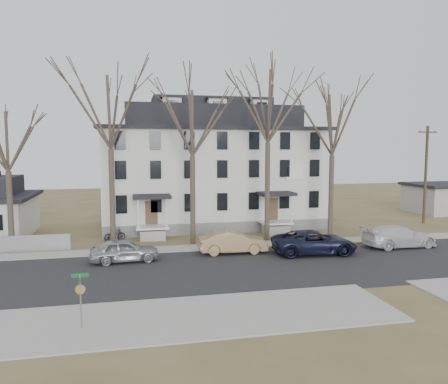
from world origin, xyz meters
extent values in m
plane|color=brown|center=(0.00, 0.00, 0.00)|extent=(120.00, 120.00, 0.00)
cube|color=#27272A|center=(0.00, 2.00, 0.00)|extent=(120.00, 10.00, 0.04)
cube|color=#A09F97|center=(0.00, 8.00, 0.00)|extent=(120.00, 2.00, 0.08)
cube|color=#A09F97|center=(-8.00, -5.00, 0.00)|extent=(20.00, 5.00, 0.08)
cube|color=gold|center=(5.00, 7.10, 0.00)|extent=(14.00, 0.25, 0.06)
cube|color=slate|center=(-2.00, 18.00, 0.50)|extent=(20.00, 10.00, 1.00)
cube|color=silver|center=(-2.00, 18.00, 5.00)|extent=(20.00, 10.00, 8.00)
cube|color=black|center=(-2.00, 18.00, 9.10)|extent=(20.80, 10.80, 0.30)
cube|color=black|center=(-2.00, 18.00, 10.25)|extent=(16.00, 7.00, 2.00)
cube|color=black|center=(-2.00, 18.00, 11.65)|extent=(11.00, 4.50, 0.80)
cube|color=white|center=(-8.00, 12.04, 1.00)|extent=(2.60, 2.00, 0.16)
cube|color=white|center=(2.50, 12.04, 1.00)|extent=(2.60, 2.00, 0.16)
cube|color=white|center=(4.50, 12.92, 5.20)|extent=(1.60, 0.08, 1.20)
cube|color=#A09F97|center=(26.00, 20.00, 1.50)|extent=(8.00, 6.00, 3.00)
cube|color=black|center=(26.00, 20.00, 3.20)|extent=(8.50, 6.50, 0.30)
cylinder|color=#473B31|center=(-11.00, 9.80, 3.64)|extent=(0.40, 0.40, 7.28)
cylinder|color=#473B31|center=(-5.00, 9.80, 3.38)|extent=(0.40, 0.40, 6.76)
cylinder|color=#473B31|center=(1.00, 9.80, 3.90)|extent=(0.40, 0.40, 7.80)
cylinder|color=#473B31|center=(6.50, 9.80, 3.38)|extent=(0.40, 0.40, 6.76)
cylinder|color=#473B31|center=(-18.00, 9.80, 2.86)|extent=(0.40, 0.40, 5.72)
cylinder|color=#3D3023|center=(18.50, 14.00, 4.75)|extent=(0.28, 0.28, 9.50)
cube|color=#3D3023|center=(18.50, 14.00, 8.90)|extent=(2.00, 0.12, 0.12)
imported|color=#9B9FA3|center=(-10.15, 5.14, 0.75)|extent=(4.53, 2.15, 1.50)
imported|color=#927850|center=(-2.76, 5.93, 0.79)|extent=(4.85, 1.84, 1.58)
imported|color=black|center=(2.74, 4.54, 0.81)|extent=(6.06, 3.17, 1.63)
imported|color=silver|center=(9.78, 5.15, 0.80)|extent=(5.57, 2.38, 1.60)
imported|color=black|center=(-10.96, 12.21, 0.42)|extent=(1.61, 0.56, 0.85)
imported|color=black|center=(-10.94, 11.56, 0.53)|extent=(1.81, 1.16, 1.06)
cylinder|color=gray|center=(-11.77, -5.34, 1.16)|extent=(0.06, 0.06, 2.31)
cube|color=#0C5926|center=(-11.77, -5.34, 2.27)|extent=(0.67, 0.03, 0.16)
cube|color=#0C5926|center=(-11.77, -5.34, 2.08)|extent=(0.03, 0.67, 0.16)
camera|label=1|loc=(-9.76, -23.23, 7.34)|focal=35.00mm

